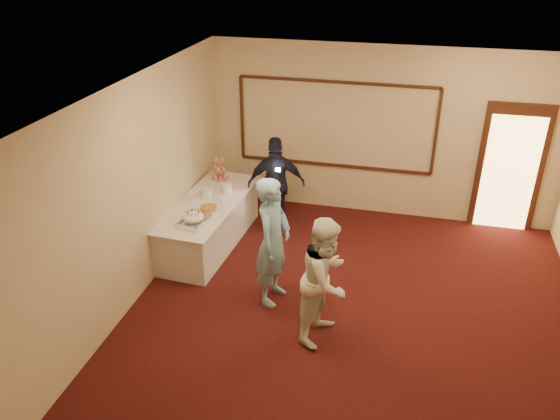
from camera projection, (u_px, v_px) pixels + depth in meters
The scene contains 14 objects.
floor at pixel (350, 332), 7.04m from camera, with size 7.00×7.00×0.00m, color black.
room_walls at pixel (361, 190), 6.11m from camera, with size 6.04×7.04×3.02m.
wall_molding at pixel (335, 125), 9.47m from camera, with size 3.45×0.04×1.55m.
doorway at pixel (510, 169), 9.06m from camera, with size 1.05×0.07×2.20m.
buffet_table at pixel (209, 223), 8.84m from camera, with size 1.09×2.49×0.77m.
pavlova_tray at pixel (194, 219), 7.99m from camera, with size 0.42×0.55×0.19m.
cupcake_stand at pixel (220, 170), 9.41m from camera, with size 0.30×0.30×0.44m.
plate_stack_a at pixel (207, 194), 8.76m from camera, with size 0.18×0.18×0.15m.
plate_stack_b at pixel (227, 188), 8.95m from camera, with size 0.17×0.17×0.14m.
tart at pixel (209, 209), 8.40m from camera, with size 0.30×0.30×0.06m.
man at pixel (273, 242), 7.27m from camera, with size 0.67×0.44×1.84m, color #81B5D1.
woman at pixel (326, 279), 6.64m from camera, with size 0.81×0.63×1.66m, color white.
guest at pixel (276, 184), 9.15m from camera, with size 0.96×0.40×1.65m, color black.
camera_flash at pixel (278, 170), 8.71m from camera, with size 0.07×0.04×0.05m, color white.
Camera 1 is at (0.45, -5.59, 4.63)m, focal length 35.00 mm.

